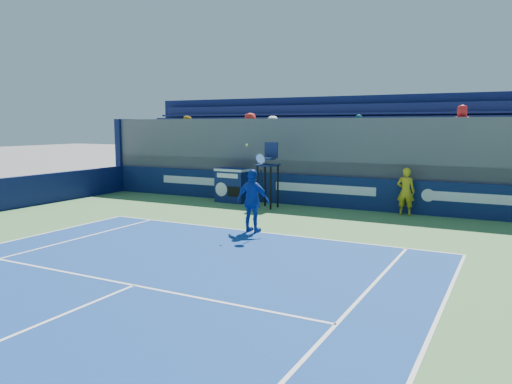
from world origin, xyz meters
The scene contains 6 objects.
ball_person centered at (3.10, 16.73, 0.84)m, with size 0.60×0.40×1.66m, color gold.
back_hoarding centered at (0.00, 17.10, 0.60)m, with size 20.40×0.21×1.20m.
match_clock centered at (-3.72, 16.48, 0.74)m, with size 1.37×0.81×1.40m.
umpire_chair centered at (-1.81, 15.92, 1.53)m, with size 0.74×0.74×2.48m.
tennis_player centered at (-0.26, 11.80, 0.94)m, with size 1.11×0.51×2.57m.
stadium_seating centered at (-0.02, 19.14, 1.84)m, with size 21.00×4.05×4.40m.
Camera 1 is at (6.49, -0.79, 3.12)m, focal length 35.00 mm.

